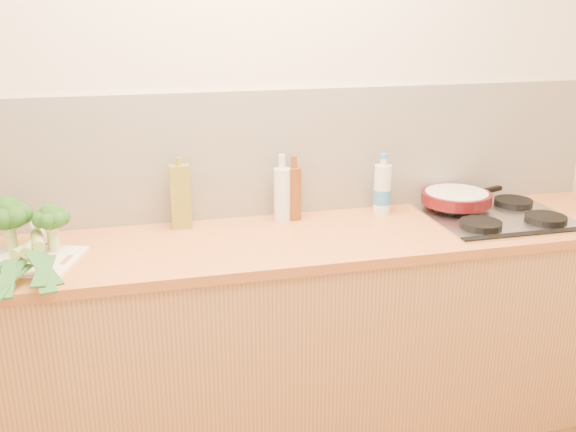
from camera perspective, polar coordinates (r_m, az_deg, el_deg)
name	(u,v)px	position (r m, az deg, el deg)	size (l,w,h in m)	color
room_shell	(250,155)	(2.72, -3.37, 5.43)	(3.50, 3.50, 3.50)	beige
counter	(267,340)	(2.71, -1.92, -10.92)	(3.20, 0.62, 0.90)	tan
gas_hob	(498,216)	(2.89, 18.19, 0.04)	(0.58, 0.50, 0.04)	silver
chopping_board	(25,260)	(2.48, -22.37, -3.66)	(0.38, 0.28, 0.01)	white
broccoli_left	(7,215)	(2.54, -23.67, 0.12)	(0.17, 0.17, 0.21)	#B2C271
broccoli_right	(51,219)	(2.48, -20.33, -0.23)	(0.13, 0.13, 0.18)	#B2C271
leek_front	(12,256)	(2.46, -23.29, -3.31)	(0.35, 0.60, 0.04)	white
leek_mid	(27,252)	(2.42, -22.20, -2.98)	(0.15, 0.71, 0.04)	white
leek_back	(39,248)	(2.39, -21.24, -2.67)	(0.17, 0.66, 0.04)	white
skillet	(457,197)	(2.92, 14.77, 1.62)	(0.43, 0.31, 0.05)	#470B0F
oil_tin	(180,196)	(2.64, -9.54, 1.74)	(0.08, 0.05, 0.30)	olive
glass_bottle	(282,194)	(2.69, -0.53, 2.00)	(0.07, 0.07, 0.29)	silver
amber_bottle	(294,192)	(2.71, 0.51, 2.11)	(0.06, 0.06, 0.28)	brown
water_bottle	(382,191)	(2.83, 8.38, 2.25)	(0.08, 0.08, 0.25)	silver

